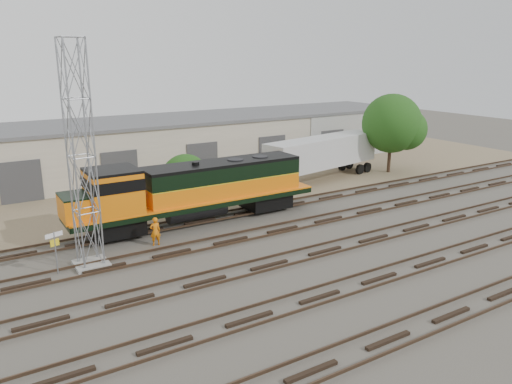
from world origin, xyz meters
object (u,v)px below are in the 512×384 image
worker (155,231)px  signal_tower (82,161)px  locomotive (192,190)px  semi_trailer (324,153)px

worker → signal_tower: bearing=18.4°
locomotive → worker: locomotive is taller
locomotive → semi_trailer: locomotive is taller
locomotive → signal_tower: 9.44m
signal_tower → semi_trailer: 25.91m
locomotive → worker: (-3.73, -2.56, -1.54)m
worker → semi_trailer: size_ratio=0.14×
worker → semi_trailer: (19.83, 7.93, 1.63)m
worker → locomotive: bearing=-141.2°
signal_tower → worker: (4.23, 1.06, -5.11)m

